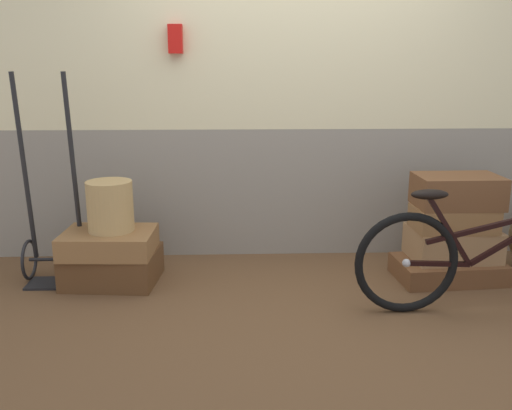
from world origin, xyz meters
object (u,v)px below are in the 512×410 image
suitcase_2 (448,269)px  bicycle (489,258)px  suitcase_1 (109,242)px  luggage_trolley (54,233)px  suitcase_5 (457,191)px  wicker_basket (110,206)px  suitcase_4 (453,219)px  suitcase_3 (452,243)px  suitcase_0 (112,266)px

suitcase_2 → bicycle: bicycle is taller
suitcase_1 → luggage_trolley: 0.40m
suitcase_2 → suitcase_5: size_ratio=1.28×
bicycle → wicker_basket: bearing=167.1°
luggage_trolley → suitcase_1: bearing=-12.7°
suitcase_4 → luggage_trolley: (-2.73, 0.08, -0.10)m
suitcase_3 → suitcase_5: suitcase_5 is taller
suitcase_4 → suitcase_3: bearing=56.2°
suitcase_0 → suitcase_3: (2.36, 0.01, 0.14)m
suitcase_0 → suitcase_2: (2.33, -0.03, -0.04)m
suitcase_2 → suitcase_0: bearing=174.6°
suitcase_0 → luggage_trolley: luggage_trolley is taller
suitcase_1 → wicker_basket: wicker_basket is taller
suitcase_1 → suitcase_3: (2.37, 0.04, -0.05)m
luggage_trolley → suitcase_2: bearing=-1.9°
suitcase_1 → luggage_trolley: (-0.39, 0.09, 0.04)m
suitcase_1 → suitcase_5: bearing=3.2°
wicker_basket → bicycle: bicycle is taller
wicker_basket → suitcase_5: bearing=-0.0°
suitcase_1 → suitcase_3: 2.37m
suitcase_1 → bicycle: size_ratio=0.37×
wicker_basket → bicycle: (2.35, -0.54, -0.20)m
suitcase_0 → luggage_trolley: 0.46m
suitcase_5 → suitcase_0: bearing=178.9°
suitcase_3 → suitcase_4: suitcase_4 is taller
wicker_basket → suitcase_2: bearing=-0.7°
suitcase_0 → suitcase_4: size_ratio=1.14×
suitcase_5 → bicycle: bearing=-90.1°
suitcase_0 → suitcase_3: size_ratio=1.05×
suitcase_2 → suitcase_5: bearing=38.1°
suitcase_2 → bicycle: 0.58m
wicker_basket → luggage_trolley: (-0.41, 0.06, -0.20)m
suitcase_0 → suitcase_5: bearing=5.3°
suitcase_2 → suitcase_5: suitcase_5 is taller
luggage_trolley → suitcase_4: bearing=-1.7°
suitcase_0 → suitcase_4: bearing=4.9°
luggage_trolley → wicker_basket: bearing=-8.6°
suitcase_1 → suitcase_4: 2.35m
suitcase_4 → wicker_basket: 2.33m
suitcase_3 → suitcase_0: bearing=177.0°
suitcase_0 → suitcase_2: suitcase_0 is taller
suitcase_4 → wicker_basket: bearing=178.0°
suitcase_2 → bicycle: bearing=-90.6°
suitcase_0 → wicker_basket: 0.43m
suitcase_0 → luggage_trolley: (-0.39, 0.05, 0.23)m
wicker_basket → suitcase_0: bearing=147.4°
suitcase_2 → wicker_basket: 2.36m
bicycle → suitcase_1: bearing=167.8°
suitcase_1 → suitcase_4: suitcase_4 is taller
suitcase_1 → suitcase_4: bearing=2.7°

